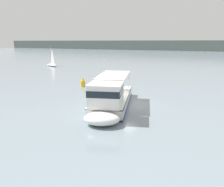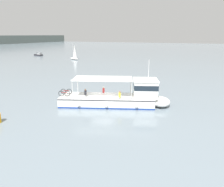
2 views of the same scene
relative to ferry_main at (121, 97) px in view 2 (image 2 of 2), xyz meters
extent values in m
plane|color=gray|center=(0.45, 2.39, -1.02)|extent=(400.00, 400.00, 0.00)
cube|color=white|center=(-0.55, 1.52, -0.47)|extent=(6.73, 11.24, 1.10)
ellipsoid|color=white|center=(1.58, -4.30, -0.47)|extent=(3.52, 3.08, 1.01)
cube|color=navy|center=(-0.55, 1.52, -0.92)|extent=(6.77, 11.25, 0.16)
cube|color=#2D2D33|center=(-0.55, 1.52, 0.00)|extent=(6.79, 11.26, 0.10)
cube|color=white|center=(0.96, -2.61, 1.03)|extent=(3.45, 3.38, 1.90)
cube|color=#19232D|center=(0.96, -2.61, 1.37)|extent=(3.52, 3.44, 0.56)
cube|color=white|center=(0.96, -2.61, 2.04)|extent=(3.66, 3.58, 0.12)
cube|color=white|center=(-0.71, 1.94, 2.13)|extent=(5.07, 7.30, 0.10)
cylinder|color=silver|center=(1.69, -0.64, 1.08)|extent=(0.08, 0.08, 2.00)
cylinder|color=silver|center=(-0.86, -1.58, 1.08)|extent=(0.08, 0.08, 2.00)
cylinder|color=silver|center=(-0.55, 5.46, 1.08)|extent=(0.08, 0.08, 2.00)
cylinder|color=silver|center=(-3.11, 4.52, 1.08)|extent=(0.08, 0.08, 2.00)
cylinder|color=silver|center=(1.07, -2.89, 3.20)|extent=(0.06, 0.06, 2.20)
sphere|color=white|center=(-1.05, -2.29, -0.52)|extent=(0.36, 0.36, 0.36)
sphere|color=white|center=(-2.19, 0.81, -0.52)|extent=(0.36, 0.36, 0.36)
sphere|color=white|center=(-3.26, 3.72, -0.52)|extent=(0.36, 0.36, 0.36)
torus|color=black|center=(-1.70, 5.94, 0.41)|extent=(0.28, 0.64, 0.66)
torus|color=black|center=(-1.94, 6.60, 0.41)|extent=(0.28, 0.64, 0.66)
cylinder|color=maroon|center=(-1.82, 6.27, 0.53)|extent=(0.30, 0.68, 0.06)
torus|color=black|center=(-2.55, 5.63, 0.41)|extent=(0.28, 0.64, 0.66)
torus|color=black|center=(-2.79, 6.29, 0.41)|extent=(0.28, 0.64, 0.66)
cylinder|color=maroon|center=(-2.67, 5.96, 0.53)|extent=(0.30, 0.68, 0.06)
cube|color=black|center=(-1.85, 3.62, 0.54)|extent=(0.38, 0.32, 0.52)
sphere|color=#9E7051|center=(-1.85, 3.62, 0.91)|extent=(0.20, 0.20, 0.20)
cube|color=red|center=(-0.09, 2.17, 0.54)|extent=(0.38, 0.32, 0.52)
sphere|color=beige|center=(-0.09, 2.17, 0.91)|extent=(0.20, 0.20, 0.20)
cube|color=yellow|center=(-1.07, -0.29, 0.54)|extent=(0.38, 0.32, 0.52)
sphere|color=#9E7051|center=(-1.07, -0.29, 0.91)|extent=(0.20, 0.20, 0.20)
ellipsoid|color=white|center=(38.78, 31.94, -0.72)|extent=(3.52, 4.89, 0.60)
cylinder|color=silver|center=(38.93, 32.20, 1.98)|extent=(0.08, 0.08, 4.80)
pyramid|color=white|center=(38.55, 31.44, 1.67)|extent=(0.86, 1.52, 4.08)
cube|color=#232328|center=(44.61, 52.30, -0.74)|extent=(1.69, 3.72, 0.56)
cube|color=white|center=(44.54, 51.67, -0.11)|extent=(1.21, 1.72, 0.70)
cube|color=#19232D|center=(44.54, 51.67, 0.07)|extent=(1.24, 1.73, 0.28)
camera|label=1|loc=(11.01, -19.81, 5.62)|focal=37.98mm
camera|label=2|loc=(-22.59, -8.82, 6.99)|focal=34.84mm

